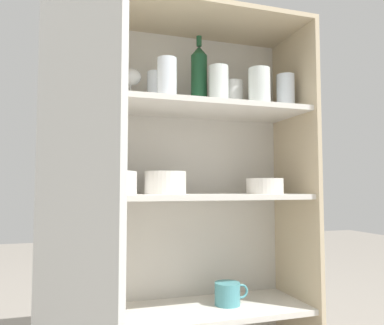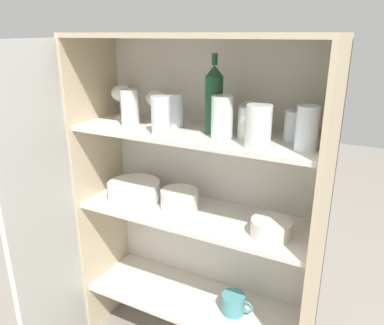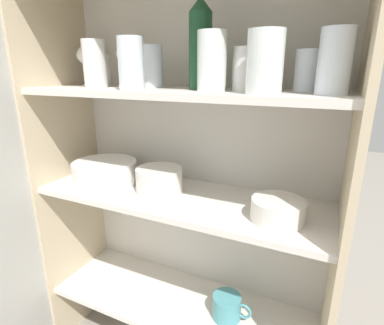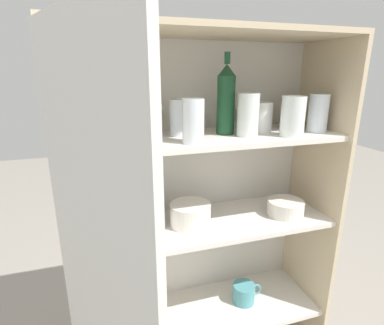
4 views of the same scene
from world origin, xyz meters
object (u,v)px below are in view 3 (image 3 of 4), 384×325
object	(u,v)px
plate_stack_white	(105,172)
serving_bowl_small	(278,209)
coffee_mug_primary	(227,307)
mixing_bowl_large	(159,180)
wine_bottle	(200,44)

from	to	relation	value
plate_stack_white	serving_bowl_small	bearing A→B (deg)	-2.27
coffee_mug_primary	mixing_bowl_large	bearing A→B (deg)	-178.27
plate_stack_white	mixing_bowl_large	world-z (taller)	mixing_bowl_large
plate_stack_white	serving_bowl_small	world-z (taller)	plate_stack_white
wine_bottle	serving_bowl_small	xyz separation A→B (m)	(0.25, -0.05, -0.43)
coffee_mug_primary	wine_bottle	bearing A→B (deg)	175.00
mixing_bowl_large	coffee_mug_primary	bearing A→B (deg)	1.73
plate_stack_white	coffee_mug_primary	xyz separation A→B (m)	(0.47, 0.02, -0.42)
wine_bottle	serving_bowl_small	world-z (taller)	wine_bottle
plate_stack_white	coffee_mug_primary	size ratio (longest dim) A/B	1.66
mixing_bowl_large	coffee_mug_primary	size ratio (longest dim) A/B	1.13
mixing_bowl_large	serving_bowl_small	bearing A→B (deg)	-4.83
wine_bottle	mixing_bowl_large	xyz separation A→B (m)	(-0.14, -0.02, -0.42)
mixing_bowl_large	coffee_mug_primary	distance (m)	0.49
mixing_bowl_large	serving_bowl_small	distance (m)	0.39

